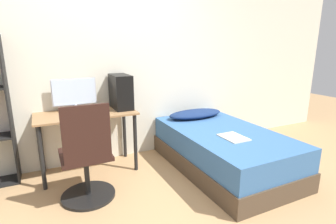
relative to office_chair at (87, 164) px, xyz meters
name	(u,v)px	position (x,y,z in m)	size (l,w,h in m)	color
ground_plane	(157,222)	(0.47, -0.62, -0.39)	(14.00, 14.00, 0.00)	tan
wall_back	(107,66)	(0.47, 0.94, 0.86)	(8.00, 0.05, 2.50)	silver
desk	(87,122)	(0.12, 0.64, 0.23)	(1.13, 0.55, 0.74)	#997047
office_chair	(87,164)	(0.00, 0.00, 0.00)	(0.54, 0.54, 1.01)	black
bed	(223,150)	(1.64, -0.01, -0.15)	(1.08, 1.85, 0.49)	#4C3D2D
pillow	(195,114)	(1.64, 0.66, 0.16)	(0.82, 0.36, 0.11)	navy
magazine	(234,137)	(1.57, -0.26, 0.11)	(0.24, 0.32, 0.01)	silver
monitor	(75,93)	(0.03, 0.82, 0.56)	(0.51, 0.17, 0.39)	#B7B7BC
keyboard	(79,115)	(0.03, 0.53, 0.36)	(0.39, 0.15, 0.02)	#33477A
pc_tower	(121,92)	(0.56, 0.70, 0.56)	(0.21, 0.40, 0.42)	black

